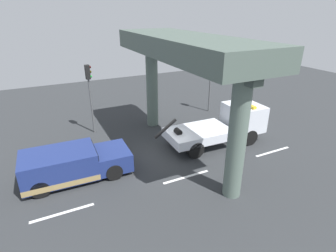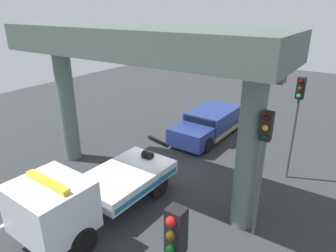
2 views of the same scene
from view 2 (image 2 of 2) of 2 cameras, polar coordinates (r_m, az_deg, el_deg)
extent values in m
cube|color=#2D3033|center=(14.37, -1.89, -9.03)|extent=(60.00, 40.00, 0.10)
cube|color=silver|center=(20.09, 2.39, 0.41)|extent=(2.60, 0.16, 0.01)
cube|color=silver|center=(15.75, -9.26, -6.18)|extent=(2.60, 0.16, 0.01)
cube|color=silver|center=(12.82, -28.47, -16.00)|extent=(2.60, 0.16, 0.01)
cube|color=silver|center=(12.36, -8.00, -9.54)|extent=(3.92, 2.53, 0.55)
cube|color=silver|center=(10.36, -21.29, -14.15)|extent=(2.12, 2.37, 1.65)
cube|color=black|center=(9.93, -24.58, -13.87)|extent=(0.13, 2.21, 0.66)
cube|color=#196B9E|center=(11.71, -3.61, -11.75)|extent=(3.65, 0.14, 0.20)
cylinder|color=black|center=(13.47, -1.76, -3.02)|extent=(1.42, 0.23, 1.07)
cylinder|color=black|center=(13.06, -3.90, -5.56)|extent=(0.37, 0.46, 0.36)
cube|color=yellow|center=(9.88, -22.01, -9.86)|extent=(0.30, 1.93, 0.16)
cylinder|color=black|center=(10.34, -16.12, -20.41)|extent=(1.01, 0.35, 1.00)
cylinder|color=black|center=(11.75, -22.73, -15.57)|extent=(1.01, 0.35, 1.00)
cylinder|color=black|center=(12.49, -1.89, -11.26)|extent=(1.01, 0.35, 1.00)
cylinder|color=black|center=(13.68, -8.88, -8.35)|extent=(1.01, 0.35, 1.00)
cube|color=navy|center=(18.46, 8.60, 1.20)|extent=(3.53, 2.31, 1.35)
cube|color=navy|center=(16.43, 4.33, -2.00)|extent=(1.80, 2.17, 0.95)
cube|color=black|center=(16.91, 5.89, 0.47)|extent=(0.12, 1.94, 0.59)
cube|color=#9E8451|center=(18.63, 8.52, -0.22)|extent=(3.55, 2.33, 0.28)
cylinder|color=black|center=(16.23, 7.46, -3.54)|extent=(0.85, 0.31, 0.84)
cylinder|color=black|center=(17.13, 1.84, -1.96)|extent=(0.85, 0.31, 0.84)
cylinder|color=black|center=(19.06, 12.40, 0.04)|extent=(0.85, 0.31, 0.84)
cylinder|color=black|center=(19.83, 7.36, 1.24)|extent=(0.85, 0.31, 0.84)
cylinder|color=#596B60|center=(10.23, 15.08, -5.07)|extent=(0.81, 0.81, 5.63)
cylinder|color=#596B60|center=(15.42, -18.64, 3.65)|extent=(0.81, 0.81, 5.63)
cube|color=#4B5B52|center=(11.48, -5.90, 15.85)|extent=(3.60, 11.13, 1.04)
cube|color=#3E4A43|center=(11.57, -5.77, 12.41)|extent=(0.50, 10.73, 0.36)
cylinder|color=#515456|center=(14.23, 22.55, -2.43)|extent=(0.12, 0.12, 3.75)
cube|color=black|center=(13.52, 23.96, 6.62)|extent=(0.28, 0.32, 0.90)
sphere|color=#360605|center=(13.30, 24.02, 7.73)|extent=(0.18, 0.18, 0.18)
sphere|color=#3A2D06|center=(13.36, 23.82, 6.49)|extent=(0.18, 0.18, 0.18)
sphere|color=green|center=(13.43, 23.63, 5.26)|extent=(0.18, 0.18, 0.18)
cylinder|color=#515456|center=(10.34, 16.84, -11.56)|extent=(0.12, 0.12, 3.56)
cube|color=black|center=(9.35, 18.30, -0.01)|extent=(0.28, 0.32, 0.90)
sphere|color=#360605|center=(9.10, 18.23, 1.44)|extent=(0.18, 0.18, 0.18)
sphere|color=gold|center=(9.20, 18.01, -0.31)|extent=(0.18, 0.18, 0.18)
sphere|color=black|center=(9.31, 17.80, -2.03)|extent=(0.18, 0.18, 0.18)
cube|color=black|center=(5.43, 1.56, -19.26)|extent=(0.28, 0.32, 0.90)
sphere|color=red|center=(5.13, 0.58, -17.71)|extent=(0.18, 0.18, 0.18)
sphere|color=#3A2D06|center=(5.33, 0.57, -20.20)|extent=(0.18, 0.18, 0.18)
sphere|color=black|center=(5.54, 0.56, -22.51)|extent=(0.18, 0.18, 0.18)
camera|label=1|loc=(25.45, -18.48, 22.13)|focal=28.95mm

